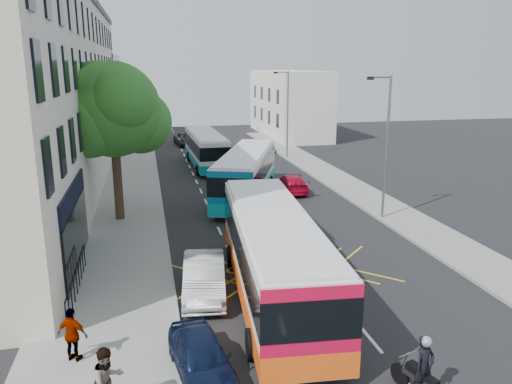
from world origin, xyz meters
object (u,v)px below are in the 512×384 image
motorbike (423,370)px  distant_car_grey (187,139)px  lamp_far (287,110)px  bus_near (274,255)px  distant_car_silver (265,145)px  lamp_near (385,140)px  bus_mid (246,174)px  red_hatchback (291,183)px  parked_car_blue (202,357)px  street_tree (112,110)px  parked_car_silver (204,277)px  bus_far (206,149)px  pedestrian_near (108,382)px  pedestrian_far (73,335)px

motorbike → distant_car_grey: (-2.39, 45.37, -0.20)m
lamp_far → bus_near: (-8.55, -28.35, -2.85)m
bus_near → distant_car_silver: (7.51, 32.76, -1.16)m
lamp_near → bus_near: lamp_near is taller
bus_mid → distant_car_grey: (-1.92, 24.07, -0.99)m
lamp_far → distant_car_grey: lamp_far is taller
motorbike → red_hatchback: 22.63m
bus_near → parked_car_blue: bearing=-121.6°
street_tree → bus_near: bearing=-61.5°
bus_mid → motorbike: bus_mid is taller
bus_mid → parked_car_blue: bus_mid is taller
motorbike → parked_car_silver: size_ratio=0.46×
bus_near → bus_far: bearing=93.4°
street_tree → pedestrian_near: street_tree is taller
bus_far → parked_car_silver: (-3.15, -25.22, -0.85)m
motorbike → bus_near: bearing=92.0°
bus_mid → red_hatchback: size_ratio=2.73×
street_tree → lamp_far: (14.71, 17.03, -1.68)m
parked_car_silver → red_hatchback: bearing=68.9°
lamp_near → motorbike: bearing=-112.4°
bus_near → parked_car_silver: 2.87m
lamp_near → parked_car_silver: (-11.10, -7.48, -3.88)m
bus_near → distant_car_grey: size_ratio=2.44×
parked_car_blue → parked_car_silver: 5.32m
street_tree → distant_car_silver: bearing=57.5°
bus_mid → pedestrian_far: bearing=-96.0°
bus_mid → bus_far: size_ratio=1.07×
parked_car_blue → distant_car_grey: size_ratio=0.75×
red_hatchback → parked_car_silver: bearing=62.9°
red_hatchback → pedestrian_near: pedestrian_near is taller
red_hatchback → pedestrian_far: (-12.20, -18.74, 0.37)m
distant_car_grey → pedestrian_near: 44.75m
lamp_far → bus_far: 8.80m
parked_car_blue → distant_car_grey: distant_car_grey is taller
lamp_near → bus_near: bearing=-135.7°
lamp_near → bus_mid: lamp_near is taller
lamp_near → distant_car_grey: size_ratio=1.62×
street_tree → pedestrian_near: bearing=-88.5°
bus_near → bus_mid: (1.89, 14.61, -0.08)m
motorbike → parked_car_blue: (-5.60, 2.28, -0.25)m
parked_car_blue → street_tree: bearing=92.8°
bus_mid → street_tree: bearing=-137.3°
bus_near → parked_car_blue: 5.59m
parked_car_blue → pedestrian_near: pedestrian_near is taller
lamp_far → distant_car_silver: (-1.04, 4.42, -4.01)m
red_hatchback → distant_car_grey: (-5.37, 22.94, 0.07)m
motorbike → parked_car_blue: 6.05m
bus_far → distant_car_grey: bearing=91.4°
street_tree → bus_near: size_ratio=0.73×
parked_car_silver → distant_car_grey: 37.90m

